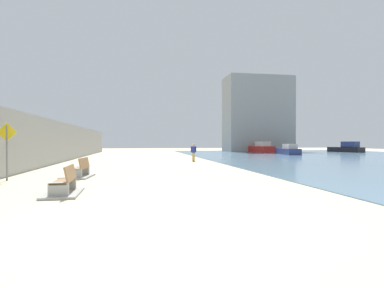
% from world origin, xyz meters
% --- Properties ---
extents(ground_plane, '(120.00, 120.00, 0.00)m').
position_xyz_m(ground_plane, '(0.00, 18.00, 0.00)').
color(ground_plane, beige).
extents(seawall, '(0.80, 64.00, 3.48)m').
position_xyz_m(seawall, '(-7.50, 18.00, 1.74)').
color(seawall, '#9E9E99').
rests_on(seawall, ground).
extents(bench_near, '(1.18, 2.14, 0.98)m').
position_xyz_m(bench_near, '(-3.10, 3.39, 0.23)').
color(bench_near, '#9E9E99').
rests_on(bench_near, ground).
extents(bench_far, '(1.28, 2.19, 0.98)m').
position_xyz_m(bench_far, '(-3.50, 8.46, 0.23)').
color(bench_far, '#9E9E99').
rests_on(bench_far, ground).
extents(person_walking, '(0.47, 0.32, 1.61)m').
position_xyz_m(person_walking, '(4.28, 19.68, 0.93)').
color(person_walking, gold).
rests_on(person_walking, ground).
extents(boat_distant, '(3.59, 6.14, 1.80)m').
position_xyz_m(boat_distant, '(34.21, 39.00, 0.69)').
color(boat_distant, black).
rests_on(boat_distant, water_bay).
extents(boat_mid_bay, '(2.62, 6.32, 1.44)m').
position_xyz_m(boat_mid_bay, '(19.83, 31.97, 0.58)').
color(boat_mid_bay, navy).
rests_on(boat_mid_bay, water_bay).
extents(boat_far_left, '(3.04, 6.19, 1.81)m').
position_xyz_m(boat_far_left, '(19.54, 40.94, 0.72)').
color(boat_far_left, red).
rests_on(boat_far_left, water_bay).
extents(pedestrian_sign, '(0.85, 0.08, 2.64)m').
position_xyz_m(pedestrian_sign, '(-6.55, 7.74, 1.64)').
color(pedestrian_sign, slate).
rests_on(pedestrian_sign, ground).
extents(harbor_building, '(12.00, 6.00, 13.66)m').
position_xyz_m(harbor_building, '(21.09, 46.00, 6.83)').
color(harbor_building, gray).
rests_on(harbor_building, ground).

